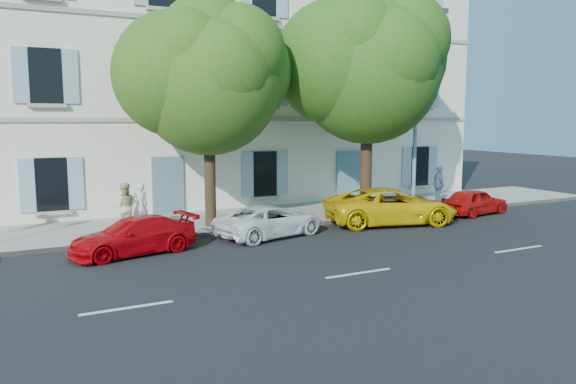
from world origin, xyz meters
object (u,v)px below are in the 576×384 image
car_yellow_supercar (391,206)px  pedestrian_c (439,185)px  pedestrian_b (124,207)px  street_lamp (419,100)px  car_red_hatchback (475,202)px  tree_right (368,72)px  car_white_coupe (270,221)px  car_red_coupe (133,236)px  tree_left (208,83)px  pedestrian_a (140,206)px

car_yellow_supercar → pedestrian_c: 5.11m
pedestrian_b → pedestrian_c: pedestrian_c is taller
street_lamp → pedestrian_c: 4.35m
car_red_hatchback → tree_right: size_ratio=0.37×
car_white_coupe → car_red_coupe: bearing=80.3°
tree_right → street_lamp: bearing=-5.0°
tree_right → street_lamp: 2.70m
tree_left → pedestrian_c: size_ratio=4.51×
street_lamp → pedestrian_a: (-11.49, 1.18, -3.86)m
car_white_coupe → car_yellow_supercar: size_ratio=0.79×
car_red_hatchback → pedestrian_b: size_ratio=1.94×
pedestrian_a → pedestrian_b: bearing=6.8°
car_red_hatchback → street_lamp: size_ratio=0.40×
tree_right → car_white_coupe: bearing=-161.4°
car_white_coupe → tree_left: 5.36m
car_white_coupe → tree_right: (5.18, 1.74, 5.35)m
car_red_coupe → car_yellow_supercar: bearing=80.5°
car_red_coupe → pedestrian_b: 2.98m
car_white_coupe → car_red_hatchback: (9.58, 0.04, 0.01)m
pedestrian_c → street_lamp: bearing=130.5°
street_lamp → pedestrian_a: 12.18m
tree_right → pedestrian_a: (-9.02, 0.97, -4.93)m
car_red_coupe → pedestrian_a: size_ratio=2.34×
tree_left → pedestrian_a: (-2.40, 0.66, -4.32)m
car_white_coupe → tree_left: bearing=20.4°
car_red_coupe → car_white_coupe: (4.74, 0.41, -0.00)m
car_red_coupe → pedestrian_a: pedestrian_a is taller
car_white_coupe → tree_right: tree_right is taller
car_white_coupe → car_yellow_supercar: (5.11, -0.07, 0.15)m
car_white_coupe → pedestrian_b: 5.10m
car_red_coupe → car_red_hatchback: car_red_hatchback is taller
car_red_coupe → pedestrian_a: (0.90, 3.12, 0.41)m
pedestrian_a → car_yellow_supercar: bearing=151.4°
car_yellow_supercar → pedestrian_c: size_ratio=2.85×
car_red_coupe → pedestrian_c: pedestrian_c is taller
pedestrian_b → pedestrian_c: bearing=-169.8°
tree_left → tree_right: 6.66m
car_red_coupe → street_lamp: (12.39, 1.94, 4.28)m
car_yellow_supercar → street_lamp: street_lamp is taller
car_red_coupe → tree_left: size_ratio=0.48×
car_red_hatchback → pedestrian_b: (-13.99, 2.48, 0.44)m
pedestrian_b → pedestrian_c: 14.04m
pedestrian_b → tree_right: bearing=-173.6°
car_red_hatchback → tree_right: (-4.39, 1.70, 5.35)m
car_yellow_supercar → car_red_hatchback: bearing=-74.4°
car_red_hatchback → tree_left: (-11.01, 2.01, 4.74)m
car_white_coupe → street_lamp: street_lamp is taller
pedestrian_c → pedestrian_a: bearing=107.4°
car_white_coupe → pedestrian_a: size_ratio=2.42×
pedestrian_b → car_yellow_supercar: bearing=175.9°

